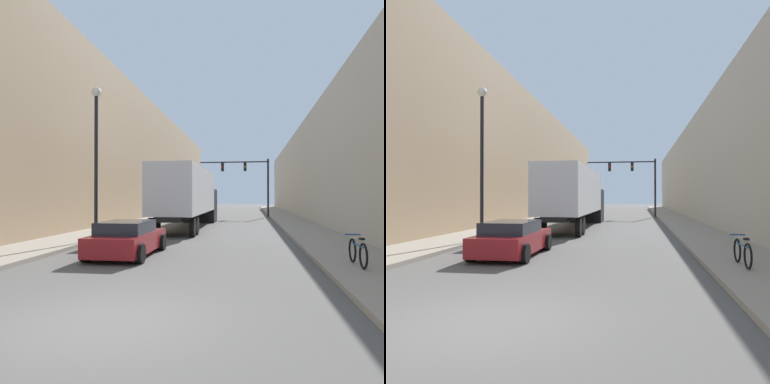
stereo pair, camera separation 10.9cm
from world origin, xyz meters
The scene contains 10 objects.
ground_plane centered at (0.00, 0.00, 0.00)m, with size 200.00×200.00×0.00m, color #565451.
sidewalk_right centered at (5.96, 30.00, 0.07)m, with size 2.82×80.00×0.15m.
sidewalk_left centered at (-5.96, 30.00, 0.07)m, with size 2.82×80.00×0.15m.
building_right centered at (10.38, 30.00, 4.55)m, with size 6.00×80.00×9.09m.
building_left centered at (-10.38, 30.00, 5.93)m, with size 6.00×80.00×11.87m.
semi_truck centered at (-1.60, 19.40, 2.23)m, with size 2.56×14.47×3.93m.
sedan_car centered at (-1.87, 7.03, 0.61)m, with size 2.05×4.33×1.26m.
traffic_signal_gantry centered at (2.63, 33.56, 4.25)m, with size 7.19×0.35×6.07m.
street_lamp centered at (-4.40, 10.09, 4.54)m, with size 0.44×0.44×7.12m.
parked_bicycle centered at (5.56, 5.37, 0.53)m, with size 0.44×1.83×0.86m.
Camera 2 is at (2.59, -5.98, 2.14)m, focal length 35.00 mm.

